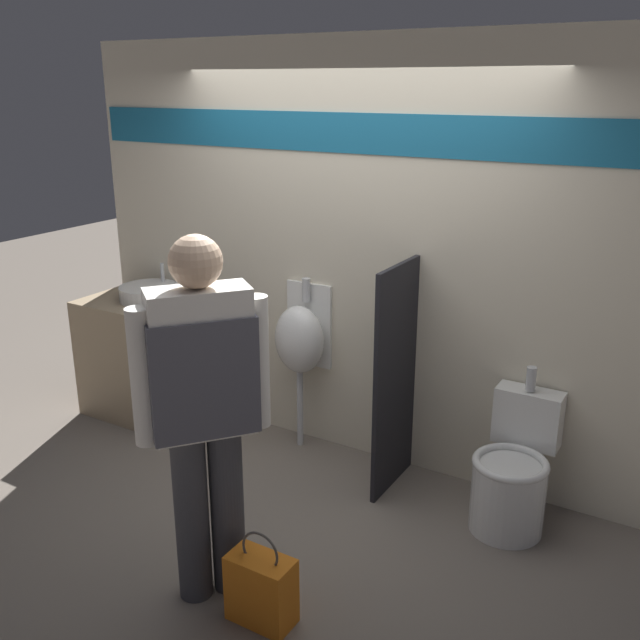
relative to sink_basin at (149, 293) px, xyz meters
The scene contains 10 objects.
ground_plane 1.86m from the sink_basin, 11.98° to the right, with size 16.00×16.00×0.00m, color #70665B.
display_wall 1.64m from the sink_basin, ahead, with size 4.18×0.07×2.70m.
sink_counter 0.51m from the sink_basin, 129.47° to the right, with size 0.85×0.60×0.89m.
sink_basin is the anchor object (origin of this frame).
cell_phone 0.28m from the sink_basin, 41.24° to the right, with size 0.07×0.14×0.01m.
divider_near_counter 2.03m from the sink_basin, ahead, with size 0.03×0.54×1.43m.
urinal_near_counter 1.26m from the sink_basin, ahead, with size 0.36×0.27×1.19m.
toilet 2.86m from the sink_basin, ahead, with size 0.42×0.59×0.90m.
person_in_vest 2.19m from the sink_basin, 39.76° to the right, with size 0.48×0.52×1.81m.
shopping_bag 2.60m from the sink_basin, 35.79° to the right, with size 0.31×0.17×0.48m.
Camera 1 is at (2.10, -3.34, 2.42)m, focal length 40.00 mm.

